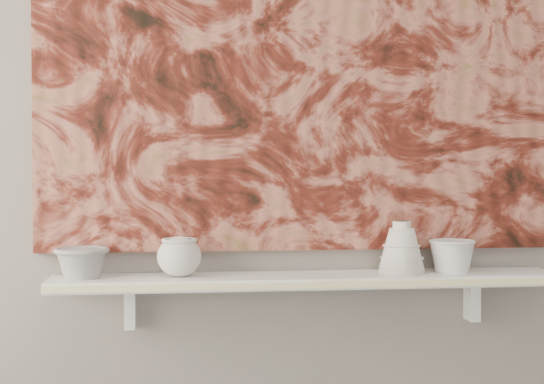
{
  "coord_description": "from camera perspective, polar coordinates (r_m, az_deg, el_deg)",
  "views": [
    {
      "loc": [
        -0.34,
        -0.54,
        1.22
      ],
      "look_at": [
        -0.11,
        1.49,
        1.16
      ],
      "focal_mm": 50.0,
      "sensor_mm": 36.0,
      "label": 1
    }
  ],
  "objects": [
    {
      "name": "wall_back",
      "position": [
        2.17,
        2.43,
        5.17
      ],
      "size": [
        3.6,
        0.0,
        3.6
      ],
      "primitive_type": "plane",
      "rotation": [
        1.57,
        0.0,
        0.0
      ],
      "color": "gray",
      "rests_on": "floor"
    },
    {
      "name": "shelf",
      "position": [
        2.09,
        2.83,
        -6.64
      ],
      "size": [
        1.4,
        0.18,
        0.03
      ],
      "primitive_type": "cube",
      "color": "white",
      "rests_on": "wall_back"
    },
    {
      "name": "shelf_stripe",
      "position": [
        2.0,
        3.26,
        -7.02
      ],
      "size": [
        1.4,
        0.01,
        0.02
      ],
      "primitive_type": "cube",
      "color": "#F8EDA5",
      "rests_on": "shelf"
    },
    {
      "name": "bracket_left",
      "position": [
        2.15,
        -10.63,
        -8.48
      ],
      "size": [
        0.03,
        0.06,
        0.12
      ],
      "primitive_type": "cube",
      "color": "white",
      "rests_on": "wall_back"
    },
    {
      "name": "bracket_right",
      "position": [
        2.3,
        14.82,
        -7.85
      ],
      "size": [
        0.03,
        0.06,
        0.12
      ],
      "primitive_type": "cube",
      "color": "white",
      "rests_on": "wall_back"
    },
    {
      "name": "painting",
      "position": [
        2.18,
        2.5,
        10.2
      ],
      "size": [
        1.5,
        0.02,
        1.1
      ],
      "primitive_type": "cube",
      "color": "maroon",
      "rests_on": "wall_back"
    },
    {
      "name": "house_motif",
      "position": [
        2.25,
        13.91,
        1.99
      ],
      "size": [
        0.09,
        0.0,
        0.08
      ],
      "primitive_type": "cube",
      "color": "black",
      "rests_on": "painting"
    },
    {
      "name": "bowl_grey",
      "position": [
        2.08,
        -14.13,
        -5.17
      ],
      "size": [
        0.17,
        0.17,
        0.08
      ],
      "primitive_type": null,
      "rotation": [
        0.0,
        0.0,
        0.18
      ],
      "color": "gray",
      "rests_on": "shelf"
    },
    {
      "name": "cup_cream",
      "position": [
        2.06,
        -7.0,
        -4.85
      ],
      "size": [
        0.13,
        0.13,
        0.11
      ],
      "primitive_type": null,
      "rotation": [
        0.0,
        0.0,
        0.12
      ],
      "color": "beige",
      "rests_on": "shelf"
    },
    {
      "name": "bell_vessel",
      "position": [
        2.14,
        9.73,
        -4.11
      ],
      "size": [
        0.13,
        0.13,
        0.15
      ],
      "primitive_type": null,
      "rotation": [
        0.0,
        0.0,
        -0.01
      ],
      "color": "silver",
      "rests_on": "shelf"
    },
    {
      "name": "bowl_white",
      "position": [
        2.19,
        13.39,
        -4.7
      ],
      "size": [
        0.16,
        0.16,
        0.09
      ],
      "primitive_type": null,
      "rotation": [
        0.0,
        0.0,
        -0.31
      ],
      "color": "silver",
      "rests_on": "shelf"
    }
  ]
}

